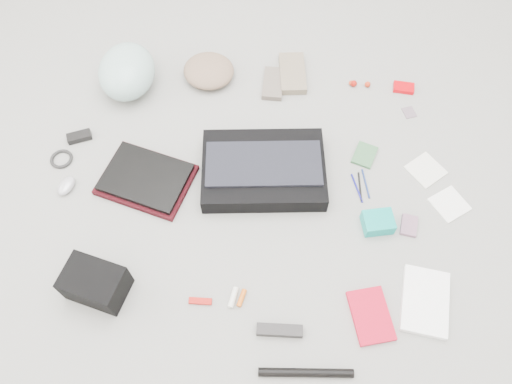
{
  "coord_description": "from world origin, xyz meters",
  "views": [
    {
      "loc": [
        0.0,
        -0.91,
        1.67
      ],
      "look_at": [
        0.0,
        0.0,
        0.05
      ],
      "focal_mm": 35.0,
      "sensor_mm": 36.0,
      "label": 1
    }
  ],
  "objects_px": {
    "book_red": "(371,316)",
    "accordion_wallet": "(378,222)",
    "camera_bag": "(95,283)",
    "laptop": "(145,177)",
    "messenger_bag": "(264,170)",
    "bike_helmet": "(127,72)"
  },
  "relations": [
    {
      "from": "messenger_bag",
      "to": "accordion_wallet",
      "type": "bearing_deg",
      "value": -28.5
    },
    {
      "from": "laptop",
      "to": "camera_bag",
      "type": "xyz_separation_m",
      "value": [
        -0.11,
        -0.43,
        0.03
      ]
    },
    {
      "from": "messenger_bag",
      "to": "bike_helmet",
      "type": "bearing_deg",
      "value": 140.52
    },
    {
      "from": "messenger_bag",
      "to": "accordion_wallet",
      "type": "height_order",
      "value": "messenger_bag"
    },
    {
      "from": "bike_helmet",
      "to": "camera_bag",
      "type": "xyz_separation_m",
      "value": [
        0.01,
        -0.92,
        -0.02
      ]
    },
    {
      "from": "camera_bag",
      "to": "book_red",
      "type": "bearing_deg",
      "value": 13.24
    },
    {
      "from": "messenger_bag",
      "to": "laptop",
      "type": "relative_size",
      "value": 1.51
    },
    {
      "from": "book_red",
      "to": "accordion_wallet",
      "type": "relative_size",
      "value": 1.7
    },
    {
      "from": "laptop",
      "to": "book_red",
      "type": "distance_m",
      "value": 0.97
    },
    {
      "from": "laptop",
      "to": "book_red",
      "type": "xyz_separation_m",
      "value": [
        0.81,
        -0.52,
        -0.02
      ]
    },
    {
      "from": "accordion_wallet",
      "to": "book_red",
      "type": "bearing_deg",
      "value": -107.5
    },
    {
      "from": "laptop",
      "to": "bike_helmet",
      "type": "xyz_separation_m",
      "value": [
        -0.12,
        0.49,
        0.05
      ]
    },
    {
      "from": "messenger_bag",
      "to": "accordion_wallet",
      "type": "distance_m",
      "value": 0.47
    },
    {
      "from": "book_red",
      "to": "camera_bag",
      "type": "bearing_deg",
      "value": 164.1
    },
    {
      "from": "messenger_bag",
      "to": "book_red",
      "type": "height_order",
      "value": "messenger_bag"
    },
    {
      "from": "messenger_bag",
      "to": "laptop",
      "type": "distance_m",
      "value": 0.45
    },
    {
      "from": "messenger_bag",
      "to": "bike_helmet",
      "type": "height_order",
      "value": "bike_helmet"
    },
    {
      "from": "accordion_wallet",
      "to": "laptop",
      "type": "bearing_deg",
      "value": 160.39
    },
    {
      "from": "bike_helmet",
      "to": "book_red",
      "type": "height_order",
      "value": "bike_helmet"
    },
    {
      "from": "laptop",
      "to": "book_red",
      "type": "relative_size",
      "value": 1.68
    },
    {
      "from": "camera_bag",
      "to": "book_red",
      "type": "height_order",
      "value": "camera_bag"
    },
    {
      "from": "bike_helmet",
      "to": "accordion_wallet",
      "type": "xyz_separation_m",
      "value": [
        0.99,
        -0.67,
        -0.06
      ]
    }
  ]
}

